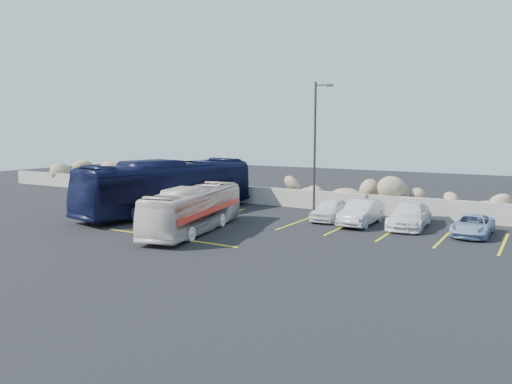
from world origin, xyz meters
The scene contains 11 objects.
ground centered at (0.00, 0.00, 0.00)m, with size 90.00×90.00×0.00m, color black.
seawall centered at (0.00, 12.00, 0.60)m, with size 60.00×0.40×1.20m, color gray.
riprap_pile centered at (0.00, 13.20, 1.30)m, with size 54.00×2.80×2.60m, color #90775E, non-canonical shape.
parking_lines centered at (4.64, 5.57, 0.01)m, with size 18.16×9.36×0.01m.
lamppost centered at (2.56, 9.50, 4.30)m, with size 1.14×0.18×8.00m.
vintage_bus centered at (-0.85, 2.02, 1.16)m, with size 1.95×8.33×2.32m, color silver.
tour_coach centered at (-5.70, 5.68, 1.68)m, with size 2.82×12.04×3.35m, color #101537.
car_a centered at (3.94, 8.64, 0.62)m, with size 1.46×3.63×1.24m, color white.
car_b centered at (5.91, 8.22, 0.68)m, with size 1.44×4.13×1.36m, color silver.
car_c centered at (8.40, 8.74, 0.65)m, with size 1.81×4.46×1.29m, color white.
car_d centered at (11.60, 8.26, 0.51)m, with size 1.70×3.69×1.02m, color #859BBD.
Camera 1 is at (14.75, -18.01, 5.21)m, focal length 35.00 mm.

